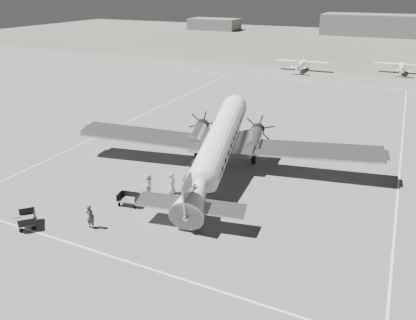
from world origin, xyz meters
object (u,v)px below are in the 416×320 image
(baggage_cart_near, at_px, (129,199))
(ramp_agent, at_px, (150,185))
(hangar_main, at_px, (389,25))
(ground_crew, at_px, (90,217))
(dc3_airliner, at_px, (218,147))
(passenger, at_px, (172,183))
(light_plane_right, at_px, (402,68))
(baggage_cart_far, at_px, (27,220))
(shed_secondary, at_px, (214,24))
(light_plane_left, at_px, (301,65))

(baggage_cart_near, relative_size, ramp_agent, 0.90)
(hangar_main, distance_m, ground_crew, 132.51)
(dc3_airliner, xyz_separation_m, passenger, (-1.92, -4.57, -1.71))
(dc3_airliner, distance_m, passenger, 5.25)
(light_plane_right, bearing_deg, ramp_agent, -106.64)
(baggage_cart_far, bearing_deg, ground_crew, 67.01)
(dc3_airliner, relative_size, passenger, 15.30)
(light_plane_right, height_order, ramp_agent, light_plane_right)
(ground_crew, bearing_deg, light_plane_right, -107.53)
(shed_secondary, height_order, dc3_airliner, dc3_airliner)
(baggage_cart_near, height_order, ramp_agent, ramp_agent)
(light_plane_left, xyz_separation_m, passenger, (2.63, -54.11, -0.16))
(light_plane_right, xyz_separation_m, passenger, (-14.86, -59.48, -0.12))
(hangar_main, xyz_separation_m, light_plane_right, (5.76, -65.91, -2.29))
(hangar_main, relative_size, light_plane_right, 4.31)
(light_plane_left, bearing_deg, ground_crew, -92.77)
(light_plane_left, xyz_separation_m, ground_crew, (0.19, -60.71, -0.20))
(baggage_cart_near, relative_size, ground_crew, 0.95)
(light_plane_right, bearing_deg, passenger, -105.64)
(ramp_agent, bearing_deg, light_plane_left, 8.44)
(dc3_airliner, distance_m, baggage_cart_far, 15.50)
(light_plane_right, bearing_deg, baggage_cart_far, -109.07)
(passenger, bearing_deg, light_plane_right, -35.24)
(shed_secondary, distance_m, ground_crew, 135.92)
(shed_secondary, relative_size, baggage_cart_far, 10.32)
(dc3_airliner, relative_size, light_plane_right, 2.81)
(baggage_cart_far, relative_size, ground_crew, 1.02)
(shed_secondary, height_order, light_plane_right, shed_secondary)
(baggage_cart_far, relative_size, passenger, 0.97)
(hangar_main, height_order, ground_crew, hangar_main)
(shed_secondary, xyz_separation_m, dc3_airliner, (52.83, -115.81, 0.61))
(shed_secondary, distance_m, light_plane_left, 82.00)
(light_plane_right, height_order, baggage_cart_near, light_plane_right)
(dc3_airliner, xyz_separation_m, ground_crew, (-4.36, -11.17, -1.76))
(ramp_agent, bearing_deg, baggage_cart_far, 152.46)
(light_plane_left, xyz_separation_m, baggage_cart_near, (0.65, -57.08, -0.60))
(baggage_cart_far, distance_m, ground_crew, 4.38)
(light_plane_right, xyz_separation_m, ramp_agent, (-16.22, -60.41, -0.12))
(ramp_agent, bearing_deg, dc3_airliner, -23.74)
(light_plane_left, relative_size, ground_crew, 5.97)
(light_plane_right, relative_size, ground_crew, 5.72)
(baggage_cart_near, bearing_deg, baggage_cart_far, -139.08)
(dc3_airliner, distance_m, ramp_agent, 6.64)
(light_plane_left, height_order, baggage_cart_near, light_plane_left)
(dc3_airliner, bearing_deg, light_plane_left, 84.46)
(light_plane_left, bearing_deg, hangar_main, 77.71)
(shed_secondary, height_order, light_plane_left, shed_secondary)
(hangar_main, distance_m, baggage_cart_near, 128.86)
(passenger, bearing_deg, ramp_agent, 103.07)
(shed_secondary, xyz_separation_m, passenger, (50.91, -120.38, -1.10))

